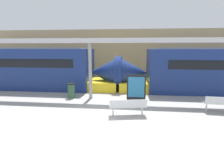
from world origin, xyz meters
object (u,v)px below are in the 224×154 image
at_px(poster_board, 136,88).
at_px(trash_bin, 71,91).
at_px(support_column_near, 90,71).
at_px(bench_far, 221,103).
at_px(bench_near, 128,105).
at_px(train_right, 31,69).

bearing_deg(poster_board, trash_bin, 175.01).
distance_m(trash_bin, poster_board, 4.15).
bearing_deg(support_column_near, bench_far, -14.44).
bearing_deg(support_column_near, bench_near, -48.51).
xyz_separation_m(train_right, poster_board, (8.35, -2.99, -0.69)).
xyz_separation_m(trash_bin, support_column_near, (1.25, 0.06, 1.26)).
distance_m(bench_near, bench_far, 4.66).
relative_size(poster_board, support_column_near, 0.46).
relative_size(train_right, trash_bin, 15.32).
bearing_deg(bench_far, train_right, 164.36).
xyz_separation_m(bench_near, poster_board, (0.45, 2.32, 0.30)).
distance_m(trash_bin, support_column_near, 1.78).
distance_m(bench_near, trash_bin, 4.54).
height_order(train_right, poster_board, train_right).
bearing_deg(bench_far, trash_bin, 171.75).
bearing_deg(trash_bin, poster_board, -4.99).
xyz_separation_m(bench_near, support_column_near, (-2.42, 2.74, 1.23)).
bearing_deg(train_right, bench_far, -19.30).
distance_m(poster_board, support_column_near, 3.04).
relative_size(trash_bin, poster_board, 0.59).
height_order(bench_near, bench_far, same).
relative_size(bench_far, poster_board, 0.97).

